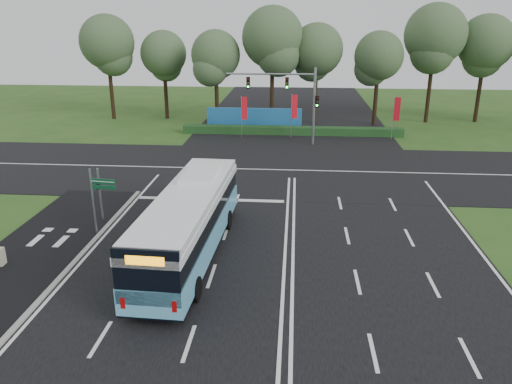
% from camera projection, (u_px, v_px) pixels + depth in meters
% --- Properties ---
extents(ground, '(120.00, 120.00, 0.00)m').
position_uv_depth(ground, '(286.00, 234.00, 27.25)').
color(ground, '#284D19').
rests_on(ground, ground).
extents(road_main, '(20.00, 120.00, 0.04)m').
position_uv_depth(road_main, '(286.00, 234.00, 27.25)').
color(road_main, black).
rests_on(road_main, ground).
extents(road_cross, '(120.00, 14.00, 0.05)m').
position_uv_depth(road_cross, '(290.00, 170.00, 38.53)').
color(road_cross, black).
rests_on(road_cross, ground).
extents(bike_path, '(5.00, 18.00, 0.06)m').
position_uv_depth(bike_path, '(39.00, 250.00, 25.36)').
color(bike_path, black).
rests_on(bike_path, ground).
extents(kerb_strip, '(0.25, 18.00, 0.12)m').
position_uv_depth(kerb_strip, '(85.00, 251.00, 25.17)').
color(kerb_strip, gray).
rests_on(kerb_strip, ground).
extents(city_bus, '(3.17, 12.66, 3.60)m').
position_uv_depth(city_bus, '(189.00, 223.00, 24.15)').
color(city_bus, '#5DAFD8').
rests_on(city_bus, ground).
extents(pedestrian_signal, '(0.29, 0.41, 3.18)m').
position_uv_depth(pedestrian_signal, '(100.00, 193.00, 28.46)').
color(pedestrian_signal, gray).
rests_on(pedestrian_signal, ground).
extents(street_sign, '(1.44, 0.25, 3.70)m').
position_uv_depth(street_sign, '(98.00, 194.00, 26.51)').
color(street_sign, gray).
rests_on(street_sign, ground).
extents(banner_flag_left, '(0.57, 0.26, 4.08)m').
position_uv_depth(banner_flag_left, '(244.00, 111.00, 48.09)').
color(banner_flag_left, gray).
rests_on(banner_flag_left, ground).
extents(banner_flag_mid, '(0.59, 0.29, 4.28)m').
position_uv_depth(banner_flag_mid, '(294.00, 109.00, 48.10)').
color(banner_flag_mid, gray).
rests_on(banner_flag_mid, ground).
extents(banner_flag_right, '(0.60, 0.20, 4.17)m').
position_uv_depth(banner_flag_right, '(396.00, 111.00, 47.35)').
color(banner_flag_right, gray).
rests_on(banner_flag_right, ground).
extents(traffic_light_gantry, '(8.41, 0.28, 7.00)m').
position_uv_depth(traffic_light_gantry, '(295.00, 94.00, 44.96)').
color(traffic_light_gantry, gray).
rests_on(traffic_light_gantry, ground).
extents(hedge, '(22.00, 1.20, 0.80)m').
position_uv_depth(hedge, '(292.00, 131.00, 50.16)').
color(hedge, '#153A19').
rests_on(hedge, ground).
extents(blue_hoarding, '(10.00, 0.30, 2.20)m').
position_uv_depth(blue_hoarding, '(254.00, 118.00, 52.57)').
color(blue_hoarding, '#1E63A4').
rests_on(blue_hoarding, ground).
extents(eucalyptus_row, '(53.55, 9.48, 12.74)m').
position_uv_depth(eucalyptus_row, '(329.00, 45.00, 53.26)').
color(eucalyptus_row, black).
rests_on(eucalyptus_row, ground).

